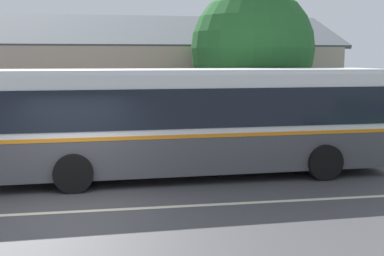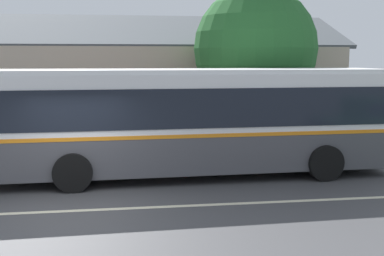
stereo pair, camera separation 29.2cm
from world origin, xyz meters
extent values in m
plane|color=#424244|center=(0.00, 0.00, 0.00)|extent=(300.00, 300.00, 0.00)
cube|color=gray|center=(0.00, 6.00, 0.07)|extent=(60.00, 3.00, 0.15)
cube|color=beige|center=(0.00, 0.00, 0.00)|extent=(60.00, 0.16, 0.01)
cube|color=tan|center=(-0.81, 12.46, 1.91)|extent=(22.57, 8.08, 3.82)
cube|color=#4C5156|center=(-0.81, 10.44, 4.54)|extent=(23.17, 4.09, 1.59)
cube|color=#4C5156|center=(-0.81, 14.48, 4.54)|extent=(23.17, 4.09, 1.59)
cube|color=black|center=(-0.81, 8.39, 2.10)|extent=(1.10, 0.06, 1.30)
cube|color=black|center=(7.09, 8.39, 2.10)|extent=(1.10, 0.06, 1.30)
cube|color=#4C3323|center=(2.58, 8.39, 1.05)|extent=(1.00, 0.06, 2.10)
cube|color=#47474C|center=(3.01, 2.90, 0.79)|extent=(11.66, 2.80, 1.02)
cube|color=orange|center=(3.01, 2.90, 1.35)|extent=(11.68, 2.82, 0.10)
cube|color=white|center=(3.01, 2.90, 2.17)|extent=(11.66, 2.80, 1.54)
cube|color=white|center=(3.01, 2.90, 2.99)|extent=(11.43, 2.67, 0.12)
cube|color=black|center=(2.98, 4.16, 2.07)|extent=(10.67, 0.31, 1.04)
cube|color=black|center=(3.04, 1.64, 2.07)|extent=(10.67, 0.31, 1.04)
cube|color=black|center=(8.83, 3.05, 2.07)|extent=(0.10, 2.20, 1.04)
cube|color=black|center=(8.83, 3.05, 2.79)|extent=(0.09, 1.75, 0.24)
cube|color=black|center=(8.85, 3.05, 0.40)|extent=(0.15, 2.50, 0.28)
cube|color=#B21919|center=(1.53, 4.13, 0.79)|extent=(3.25, 0.11, 0.72)
cube|color=black|center=(7.50, 4.29, 1.43)|extent=(0.90, 0.05, 2.31)
cylinder|color=black|center=(6.57, 4.24, 0.50)|extent=(1.01, 0.31, 1.00)
cylinder|color=black|center=(6.64, 1.74, 0.50)|extent=(1.01, 0.31, 1.00)
cylinder|color=black|center=(-0.21, 4.07, 0.50)|extent=(1.01, 0.31, 1.00)
cylinder|color=black|center=(-0.15, 1.57, 0.50)|extent=(1.01, 0.31, 1.00)
cylinder|color=#4C3828|center=(6.08, 7.09, 1.11)|extent=(0.33, 0.33, 2.21)
sphere|color=#235B28|center=(6.08, 7.09, 3.71)|extent=(4.61, 4.61, 4.61)
sphere|color=#235B28|center=(6.35, 7.29, 3.02)|extent=(3.00, 3.00, 3.00)
cylinder|color=gray|center=(9.73, 5.00, 1.35)|extent=(0.07, 0.07, 2.40)
cube|color=#1959A5|center=(9.73, 4.98, 2.30)|extent=(0.36, 0.03, 0.48)
camera|label=1|loc=(0.84, -10.51, 3.35)|focal=45.00mm
camera|label=2|loc=(1.13, -10.56, 3.35)|focal=45.00mm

